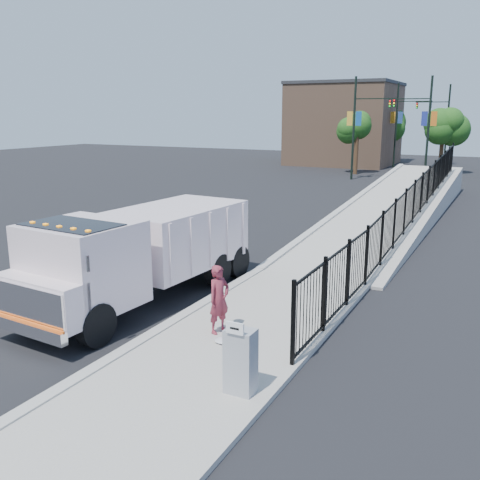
% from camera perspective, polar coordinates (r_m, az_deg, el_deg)
% --- Properties ---
extents(ground, '(120.00, 120.00, 0.00)m').
position_cam_1_polar(ground, '(14.65, -4.57, -7.56)').
color(ground, black).
rests_on(ground, ground).
extents(sidewalk, '(3.55, 12.00, 0.12)m').
position_cam_1_polar(sidewalk, '(12.13, -1.72, -11.81)').
color(sidewalk, '#9E998E').
rests_on(sidewalk, ground).
extents(curb, '(0.30, 12.00, 0.16)m').
position_cam_1_polar(curb, '(13.09, -9.24, -9.95)').
color(curb, '#ADAAA3').
rests_on(curb, ground).
extents(ramp, '(3.95, 24.06, 3.19)m').
position_cam_1_polar(ramp, '(28.56, 16.35, 2.30)').
color(ramp, '#9E998E').
rests_on(ramp, ground).
extents(iron_fence, '(0.10, 28.00, 1.80)m').
position_cam_1_polar(iron_fence, '(24.28, 17.95, 2.47)').
color(iron_fence, black).
rests_on(iron_fence, ground).
extents(truck, '(3.06, 8.03, 2.70)m').
position_cam_1_polar(truck, '(15.04, -10.85, -1.12)').
color(truck, black).
rests_on(truck, ground).
extents(worker, '(0.56, 0.70, 1.65)m').
position_cam_1_polar(worker, '(12.69, -2.25, -6.33)').
color(worker, maroon).
rests_on(worker, sidewalk).
extents(utility_cabinet, '(0.55, 0.40, 1.25)m').
position_cam_1_polar(utility_cabinet, '(10.16, 0.06, -12.79)').
color(utility_cabinet, gray).
rests_on(utility_cabinet, sidewalk).
extents(arrow_sign, '(0.35, 0.04, 0.22)m').
position_cam_1_polar(arrow_sign, '(9.67, -0.54, -9.39)').
color(arrow_sign, white).
rests_on(arrow_sign, utility_cabinet).
extents(debris, '(0.40, 0.40, 0.10)m').
position_cam_1_polar(debris, '(12.42, -1.82, -10.63)').
color(debris, silver).
rests_on(debris, sidewalk).
extents(light_pole_0, '(3.77, 0.22, 8.00)m').
position_cam_1_polar(light_pole_0, '(44.00, 12.44, 11.97)').
color(light_pole_0, black).
rests_on(light_pole_0, ground).
extents(light_pole_1, '(3.78, 0.22, 8.00)m').
position_cam_1_polar(light_pole_1, '(44.76, 19.09, 11.58)').
color(light_pole_1, black).
rests_on(light_pole_1, ground).
extents(light_pole_2, '(3.78, 0.22, 8.00)m').
position_cam_1_polar(light_pole_2, '(54.80, 16.64, 11.95)').
color(light_pole_2, black).
rests_on(light_pole_2, ground).
extents(light_pole_3, '(3.78, 0.22, 8.00)m').
position_cam_1_polar(light_pole_3, '(58.49, 20.94, 11.69)').
color(light_pole_3, black).
rests_on(light_pole_3, ground).
extents(tree_0, '(2.39, 2.39, 5.20)m').
position_cam_1_polar(tree_0, '(48.05, 12.40, 11.55)').
color(tree_0, '#382314').
rests_on(tree_0, ground).
extents(tree_1, '(2.64, 2.64, 5.32)m').
position_cam_1_polar(tree_1, '(50.40, 20.86, 11.09)').
color(tree_1, '#382314').
rests_on(tree_1, ground).
extents(tree_2, '(3.34, 3.34, 5.67)m').
position_cam_1_polar(tree_2, '(59.92, 15.65, 11.72)').
color(tree_2, '#382314').
rests_on(tree_2, ground).
extents(building, '(10.00, 10.00, 8.00)m').
position_cam_1_polar(building, '(57.94, 11.09, 11.94)').
color(building, '#8C664C').
rests_on(building, ground).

